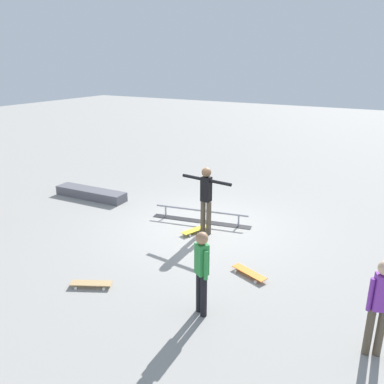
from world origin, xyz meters
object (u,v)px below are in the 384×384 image
object	(u,v)px
bystander_purple_shirt	(380,303)
skateboard_main	(195,230)
skate_ledge	(91,193)
bystander_green_shirt	(202,269)
loose_skateboard_natural	(91,283)
skater_main	(206,196)
grind_rail	(201,217)
loose_skateboard_orange	(249,273)

from	to	relation	value
bystander_purple_shirt	skateboard_main	bearing A→B (deg)	129.51
skate_ledge	bystander_green_shirt	xyz separation A→B (m)	(-5.89, 3.56, 0.73)
skate_ledge	loose_skateboard_natural	xyz separation A→B (m)	(-3.64, 3.87, -0.07)
skater_main	bystander_purple_shirt	size ratio (longest dim) A/B	1.11
skater_main	loose_skateboard_natural	size ratio (longest dim) A/B	2.14
loose_skateboard_natural	bystander_purple_shirt	bearing A→B (deg)	-18.83
skate_ledge	bystander_purple_shirt	size ratio (longest dim) A/B	1.58
skater_main	skateboard_main	bearing A→B (deg)	27.14
bystander_purple_shirt	loose_skateboard_natural	bearing A→B (deg)	167.23
bystander_purple_shirt	skate_ledge	bearing A→B (deg)	138.88
grind_rail	bystander_green_shirt	world-z (taller)	bystander_green_shirt
skater_main	loose_skateboard_orange	size ratio (longest dim) A/B	2.11
skater_main	skateboard_main	world-z (taller)	skater_main
bystander_purple_shirt	loose_skateboard_orange	size ratio (longest dim) A/B	1.90
skater_main	loose_skateboard_orange	bearing A→B (deg)	147.06
skater_main	loose_skateboard_natural	bearing A→B (deg)	82.60
skate_ledge	loose_skateboard_orange	bearing A→B (deg)	162.13
grind_rail	skateboard_main	size ratio (longest dim) A/B	3.35
skateboard_main	loose_skateboard_orange	world-z (taller)	same
grind_rail	skater_main	distance (m)	1.13
skate_ledge	bystander_green_shirt	size ratio (longest dim) A/B	1.60
grind_rail	skateboard_main	world-z (taller)	grind_rail
bystander_green_shirt	grind_rail	bearing A→B (deg)	150.78
bystander_green_shirt	loose_skateboard_orange	xyz separation A→B (m)	(-0.27, -1.57, -0.80)
bystander_purple_shirt	bystander_green_shirt	world-z (taller)	bystander_purple_shirt
bystander_green_shirt	loose_skateboard_orange	world-z (taller)	bystander_green_shirt
skate_ledge	bystander_green_shirt	distance (m)	6.92
loose_skateboard_natural	loose_skateboard_orange	bearing A→B (deg)	10.04
grind_rail	skate_ledge	xyz separation A→B (m)	(3.97, 0.01, -0.01)
loose_skateboard_natural	grind_rail	bearing A→B (deg)	58.24
skate_ledge	skater_main	distance (m)	4.55
bystander_purple_shirt	bystander_green_shirt	size ratio (longest dim) A/B	1.01
skater_main	loose_skateboard_natural	world-z (taller)	skater_main
skate_ledge	grind_rail	bearing A→B (deg)	-179.84
bystander_purple_shirt	loose_skateboard_natural	distance (m)	5.04
grind_rail	bystander_purple_shirt	world-z (taller)	bystander_purple_shirt
bystander_green_shirt	skateboard_main	bearing A→B (deg)	153.22
skateboard_main	loose_skateboard_orange	bearing A→B (deg)	76.78
bystander_purple_shirt	bystander_green_shirt	xyz separation A→B (m)	(2.68, 0.37, -0.01)
skateboard_main	loose_skateboard_natural	bearing A→B (deg)	10.64
grind_rail	loose_skateboard_natural	size ratio (longest dim) A/B	3.41
grind_rail	skate_ledge	bearing A→B (deg)	-10.61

